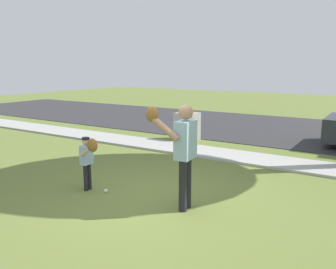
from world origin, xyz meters
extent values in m
plane|color=olive|center=(0.00, 3.50, 0.00)|extent=(48.00, 48.00, 0.00)
cube|color=#A3A39E|center=(0.00, 3.60, 0.03)|extent=(36.00, 1.20, 0.06)
cube|color=#2D2D30|center=(0.00, 8.60, 0.01)|extent=(36.00, 6.80, 0.02)
cylinder|color=black|center=(0.68, -0.21, 0.44)|extent=(0.14, 0.14, 0.89)
cylinder|color=black|center=(0.67, -0.04, 0.44)|extent=(0.14, 0.14, 0.89)
cube|color=#8CADC6|center=(0.67, -0.12, 1.20)|extent=(0.28, 0.45, 0.63)
sphere|color=#A87A5B|center=(0.67, -0.12, 1.65)|extent=(0.24, 0.24, 0.24)
cylinder|color=#A87A5B|center=(0.43, -0.41, 1.43)|extent=(0.55, 0.15, 0.42)
ellipsoid|color=brown|center=(0.23, -0.43, 1.62)|extent=(0.23, 0.16, 0.26)
cylinder|color=#A87A5B|center=(0.65, 0.14, 1.22)|extent=(0.10, 0.10, 0.59)
cylinder|color=black|center=(-1.40, -0.27, 0.26)|extent=(0.08, 0.08, 0.52)
cylinder|color=black|center=(-1.39, -0.37, 0.26)|extent=(0.08, 0.08, 0.52)
cube|color=#8CADC6|center=(-1.40, -0.32, 0.71)|extent=(0.16, 0.26, 0.37)
sphere|color=tan|center=(-1.40, -0.32, 0.98)|extent=(0.14, 0.14, 0.14)
cylinder|color=black|center=(-1.40, -0.32, 1.03)|extent=(0.15, 0.15, 0.04)
cylinder|color=tan|center=(-1.41, -0.17, 0.72)|extent=(0.06, 0.06, 0.35)
cylinder|color=tan|center=(-1.23, -0.46, 0.84)|extent=(0.33, 0.09, 0.25)
ellipsoid|color=brown|center=(-1.10, -0.45, 0.96)|extent=(0.23, 0.16, 0.26)
sphere|color=white|center=(-0.99, -0.26, 0.04)|extent=(0.07, 0.07, 0.07)
cube|color=gray|center=(-2.10, 4.89, 0.45)|extent=(0.70, 0.60, 0.90)
camera|label=1|loc=(3.43, -5.01, 2.38)|focal=37.53mm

